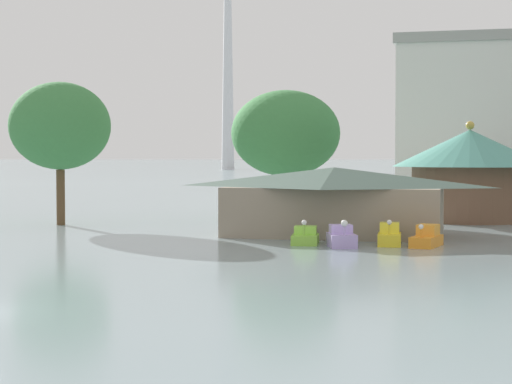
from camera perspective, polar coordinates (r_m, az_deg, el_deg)
name	(u,v)px	position (r m, az deg, el deg)	size (l,w,h in m)	color
pedal_boat_lime	(305,237)	(52.71, 3.24, -2.95)	(1.83, 2.56, 1.54)	#8CCC3F
pedal_boat_lavender	(341,238)	(51.30, 5.60, -2.99)	(2.16, 2.71, 1.66)	#B299D8
pedal_boat_yellow	(389,236)	(52.51, 8.72, -2.88)	(1.53, 2.49, 1.60)	yellow
pedal_boat_orange	(427,238)	(52.19, 11.09, -2.97)	(1.90, 3.09, 1.41)	orange
boathouse	(334,200)	(58.16, 5.12, -0.52)	(15.17, 7.86, 4.56)	gray
green_roof_pavilion	(470,169)	(73.25, 13.78, 1.50)	(12.54, 12.54, 8.14)	brown
shoreline_tree_tall_left	(60,126)	(68.45, -12.68, 4.22)	(7.71, 7.71, 10.95)	brown
shoreline_tree_mid	(286,133)	(72.05, 1.95, 3.85)	(8.99, 8.99, 10.71)	brown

